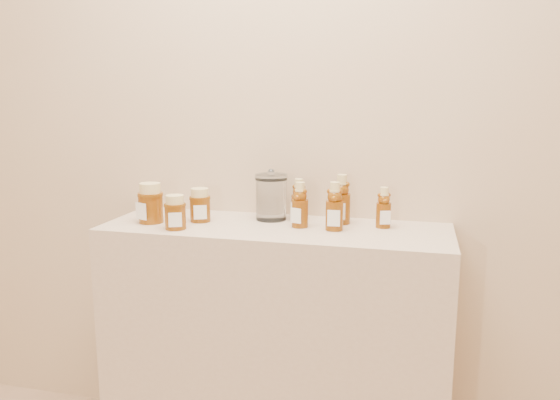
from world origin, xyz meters
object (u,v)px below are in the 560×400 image
(bear_bottle_back_left, at_px, (299,197))
(honey_jar_left, at_px, (151,203))
(glass_canister, at_px, (271,195))
(bear_bottle_front_left, at_px, (300,202))
(display_table, at_px, (275,347))

(bear_bottle_back_left, bearing_deg, honey_jar_left, -152.28)
(bear_bottle_back_left, height_order, glass_canister, glass_canister)
(bear_bottle_back_left, relative_size, glass_canister, 0.94)
(honey_jar_left, height_order, glass_canister, glass_canister)
(bear_bottle_back_left, xyz_separation_m, honey_jar_left, (-0.50, -0.17, -0.01))
(bear_bottle_front_left, bearing_deg, display_table, -152.30)
(bear_bottle_front_left, relative_size, honey_jar_left, 1.24)
(bear_bottle_front_left, relative_size, glass_canister, 0.97)
(honey_jar_left, bearing_deg, bear_bottle_back_left, 41.04)
(display_table, xyz_separation_m, bear_bottle_back_left, (0.06, 0.12, 0.54))
(display_table, xyz_separation_m, honey_jar_left, (-0.44, -0.05, 0.52))
(display_table, height_order, glass_canister, glass_canister)
(display_table, xyz_separation_m, glass_canister, (-0.04, 0.10, 0.54))
(bear_bottle_back_left, xyz_separation_m, bear_bottle_front_left, (0.03, -0.11, 0.00))
(display_table, bearing_deg, honey_jar_left, -173.69)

